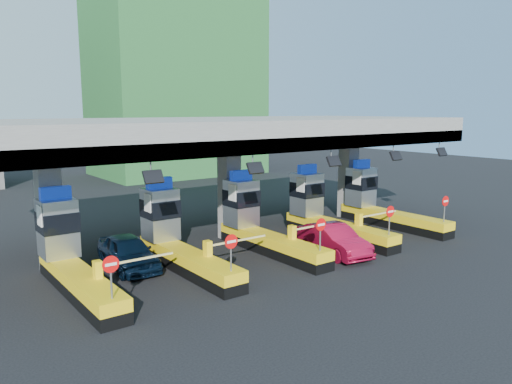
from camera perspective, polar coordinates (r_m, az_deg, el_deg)
ground at (r=27.26m, az=0.50°, el=-6.57°), size 120.00×120.00×0.00m
toll_canopy at (r=28.58m, az=-2.99°, el=6.64°), size 28.00×12.09×7.00m
toll_lane_far_left at (r=22.77m, az=-20.56°, el=-6.77°), size 4.43×8.00×4.16m
toll_lane_left at (r=24.54m, az=-9.26°, el=-5.13°), size 4.43×8.00×4.16m
toll_lane_center at (r=27.13m, az=0.15°, el=-3.60°), size 4.43×8.00×4.16m
toll_lane_right at (r=30.32m, az=7.74°, el=-2.30°), size 4.43×8.00×4.16m
toll_lane_far_right at (r=33.96m, az=13.78°, el=-1.22°), size 4.43×8.00×4.16m
bg_building_scaffold at (r=60.10m, az=-9.23°, el=15.51°), size 18.00×12.00×28.00m
van at (r=24.65m, az=-14.41°, el=-6.68°), size 2.10×4.79×1.60m
red_car at (r=26.48m, az=8.89°, el=-5.41°), size 2.46×4.99×1.57m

